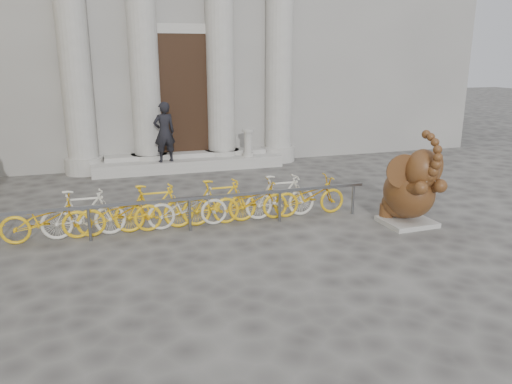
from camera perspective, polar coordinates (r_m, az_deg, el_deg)
name	(u,v)px	position (r m, az deg, el deg)	size (l,w,h in m)	color
ground	(299,302)	(7.69, 4.89, -12.43)	(80.00, 80.00, 0.00)	#474442
entrance_steps	(189,163)	(16.25, -7.69, 3.25)	(6.00, 1.20, 0.36)	#A8A59E
elephant_statue	(410,191)	(11.17, 17.24, 0.14)	(1.41, 1.57, 2.11)	#A8A59E
bike_rack	(187,205)	(10.71, -7.84, -1.43)	(8.00, 0.53, 1.00)	slate
pedestrian	(164,132)	(15.60, -10.44, 6.74)	(0.67, 0.44, 1.84)	black
balustrade_post	(248,144)	(16.27, -0.91, 5.53)	(0.36, 0.36, 0.89)	#A8A59E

